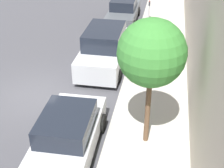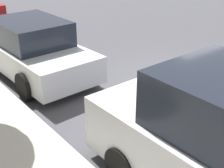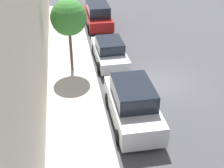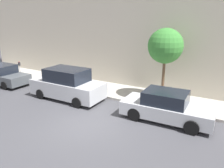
% 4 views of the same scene
% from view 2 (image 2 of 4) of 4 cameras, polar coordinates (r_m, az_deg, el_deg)
% --- Properties ---
extents(ground_plane, '(60.00, 60.00, 0.00)m').
position_cam_2_polar(ground_plane, '(8.21, 11.38, -0.69)').
color(ground_plane, '#424247').
extents(parked_sedan_second, '(1.92, 4.55, 1.54)m').
position_cam_2_polar(parked_sedan_second, '(8.98, -14.59, 6.29)').
color(parked_sedan_second, '#B7BABF').
rests_on(parked_sedan_second, ground_plane).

